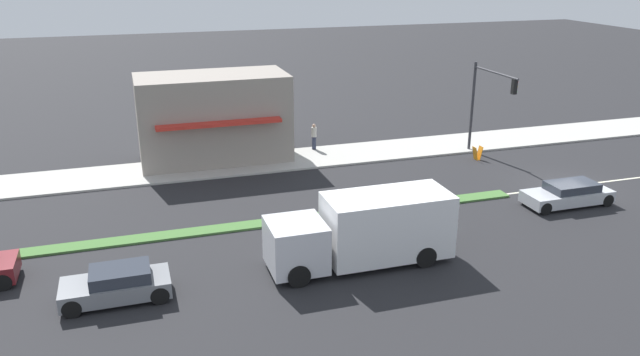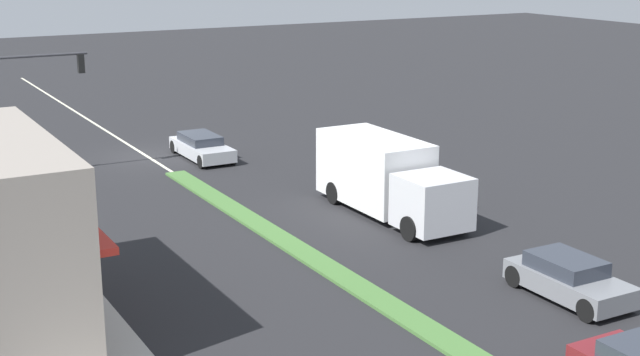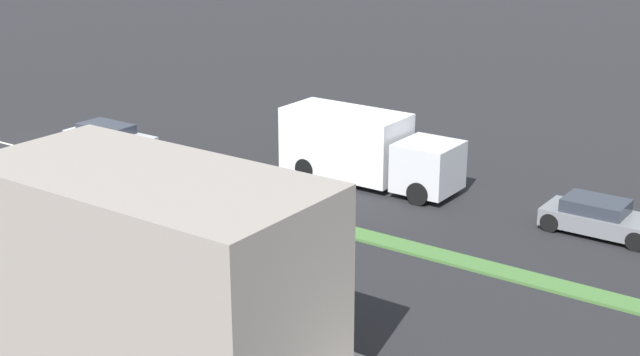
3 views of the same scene
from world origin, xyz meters
name	(u,v)px [view 2 (image 2 of 3)]	position (x,y,z in m)	size (l,w,h in m)	color
ground_plane	(327,269)	(0.00, 18.00, 0.00)	(160.00, 160.00, 0.00)	#232326
sidewalk_right	(46,330)	(9.00, 18.50, 0.06)	(4.00, 73.00, 0.12)	#B2AFA8
lane_marking_center	(146,156)	(0.00, 0.00, 0.00)	(0.16, 60.00, 0.01)	beige
traffic_signal_main	(18,92)	(6.12, 1.75, 3.90)	(4.59, 0.34, 5.60)	#333338
warning_aframe_sign	(38,172)	(5.67, 2.28, 0.43)	(0.45, 0.53, 0.84)	orange
delivery_truck	(387,177)	(-5.00, 13.84, 1.47)	(2.44, 7.50, 2.87)	silver
suv_grey	(569,278)	(-5.00, 23.56, 0.61)	(1.77, 3.87, 1.24)	slate
sedan_silver	(202,147)	(-2.20, 1.82, 0.58)	(1.75, 4.49, 1.17)	#B7BABF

